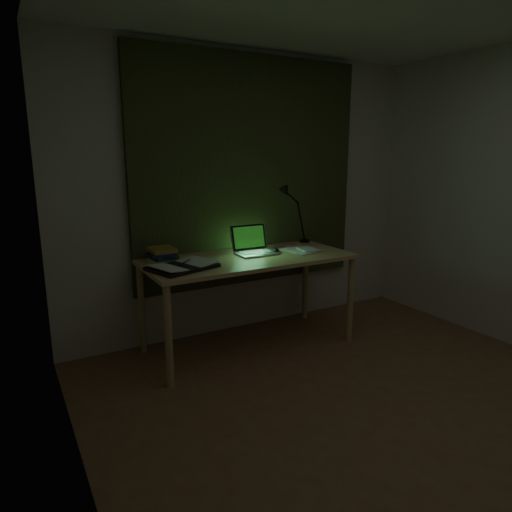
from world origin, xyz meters
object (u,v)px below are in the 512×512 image
at_px(desk_lamp, 305,215).
at_px(loose_papers, 302,250).
at_px(laptop, 256,240).
at_px(book_stack, 162,255).
at_px(desk, 249,303).
at_px(open_textbook, 183,266).

bearing_deg(desk_lamp, loose_papers, -119.32).
bearing_deg(laptop, book_stack, 172.28).
height_order(desk, book_stack, book_stack).
xyz_separation_m(desk, loose_papers, (0.52, -0.01, 0.40)).
distance_m(book_stack, desk_lamp, 1.47).
relative_size(desk, book_stack, 7.86).
bearing_deg(desk, open_textbook, -171.20).
relative_size(laptop, loose_papers, 1.17).
bearing_deg(open_textbook, loose_papers, -13.03).
xyz_separation_m(book_stack, loose_papers, (1.20, -0.19, -0.05)).
relative_size(laptop, book_stack, 1.71).
bearing_deg(desk_lamp, laptop, -150.40).
relative_size(book_stack, loose_papers, 0.69).
bearing_deg(book_stack, laptop, -9.09).
distance_m(laptop, loose_papers, 0.44).
xyz_separation_m(open_textbook, desk_lamp, (1.39, 0.40, 0.24)).
bearing_deg(loose_papers, laptop, 170.57).
distance_m(loose_papers, desk_lamp, 0.47).
height_order(laptop, loose_papers, laptop).
height_order(open_textbook, desk_lamp, desk_lamp).
distance_m(desk, loose_papers, 0.66).
bearing_deg(loose_papers, book_stack, 170.79).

